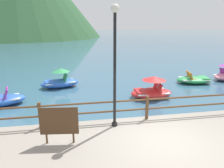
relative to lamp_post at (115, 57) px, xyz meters
The scene contains 7 objects.
ground_plane 38.92m from the lamp_post, 88.02° to the left, with size 200.00×200.00×0.00m, color #38607A.
dock_railing 2.39m from the lamp_post, 13.97° to the left, with size 23.92×0.12×0.95m.
lamp_post is the anchor object (origin of this frame).
sign_board 2.74m from the lamp_post, 155.54° to the right, with size 1.17×0.19×1.19m.
pedal_boat_1 7.58m from the lamp_post, 108.96° to the left, with size 2.59×1.63×1.24m.
pedal_boat_2 9.59m from the lamp_post, 42.17° to the left, with size 2.58×1.75×0.81m.
pedal_boat_4 5.38m from the lamp_post, 53.44° to the left, with size 2.35×1.39×1.21m.
Camera 1 is at (-2.69, -5.79, 4.00)m, focal length 34.42 mm.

